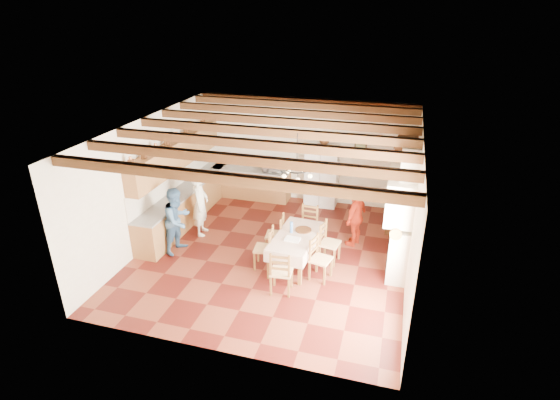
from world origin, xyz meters
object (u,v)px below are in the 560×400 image
object	(u,v)px
chair_end_far	(308,225)
chair_right_near	(321,259)
person_woman_red	(356,217)
person_woman_blue	(178,220)
chair_left_near	(264,248)
chair_end_near	(281,271)
chair_left_far	(275,234)
microwave	(272,166)
chair_right_far	(330,243)
refrigerator	(322,174)
hutch	(402,185)
person_man	(200,204)
dining_table	(296,239)

from	to	relation	value
chair_end_far	chair_right_near	bearing A→B (deg)	-62.06
chair_right_near	chair_end_far	distance (m)	1.50
chair_right_near	person_woman_red	xyz separation A→B (m)	(0.51, 1.65, 0.25)
person_woman_blue	chair_left_near	bearing A→B (deg)	-81.42
chair_left_near	chair_end_near	bearing A→B (deg)	32.65
person_woman_blue	person_woman_red	world-z (taller)	person_woman_blue
chair_left_far	microwave	distance (m)	3.08
chair_right_far	refrigerator	bearing A→B (deg)	23.56
chair_end_near	refrigerator	bearing A→B (deg)	-94.58
person_woman_blue	chair_left_far	bearing A→B (deg)	-64.47
chair_right_near	person_woman_blue	xyz separation A→B (m)	(-3.40, 0.23, 0.31)
chair_left_far	chair_right_near	bearing A→B (deg)	51.93
chair_end_far	person_woman_red	xyz separation A→B (m)	(1.10, 0.27, 0.25)
refrigerator	chair_left_near	bearing A→B (deg)	-98.54
hutch	chair_left_far	world-z (taller)	hutch
chair_right_far	person_woman_red	bearing A→B (deg)	-15.90
person_woman_blue	person_woman_red	distance (m)	4.15
refrigerator	chair_right_near	distance (m)	3.86
refrigerator	person_man	bearing A→B (deg)	-133.79
microwave	chair_right_near	bearing A→B (deg)	-77.92
microwave	person_man	bearing A→B (deg)	-132.53
chair_right_near	person_woman_red	bearing A→B (deg)	-3.84
hutch	dining_table	bearing A→B (deg)	-126.71
refrigerator	chair_right_near	bearing A→B (deg)	-79.03
chair_left_near	chair_right_far	xyz separation A→B (m)	(1.35, 0.61, 0.00)
refrigerator	person_man	xyz separation A→B (m)	(-2.54, -2.63, -0.09)
dining_table	chair_left_near	xyz separation A→B (m)	(-0.64, -0.31, -0.16)
refrigerator	chair_right_near	size ratio (longest dim) A/B	1.87
refrigerator	chair_end_near	bearing A→B (deg)	-89.12
dining_table	chair_left_far	bearing A→B (deg)	149.44
refrigerator	chair_end_near	size ratio (longest dim) A/B	1.87
dining_table	person_man	size ratio (longest dim) A/B	1.05
chair_right_far	person_man	distance (m)	3.37
chair_end_near	chair_left_near	bearing A→B (deg)	-56.54
person_man	hutch	bearing A→B (deg)	-80.97
chair_right_near	chair_end_near	distance (m)	0.94
person_man	person_woman_red	size ratio (longest dim) A/B	1.11
chair_left_near	person_man	size ratio (longest dim) A/B	0.59
chair_right_near	chair_end_near	bearing A→B (deg)	148.31
person_man	microwave	bearing A→B (deg)	-35.48
chair_right_far	person_woman_blue	xyz separation A→B (m)	(-3.46, -0.48, 0.31)
chair_end_near	microwave	bearing A→B (deg)	-76.14
chair_end_far	person_woman_blue	distance (m)	3.05
hutch	person_man	world-z (taller)	hutch
chair_left_near	chair_right_far	world-z (taller)	same
chair_left_far	chair_right_far	distance (m)	1.29
chair_right_near	chair_right_far	world-z (taller)	same
chair_right_far	person_woman_blue	distance (m)	3.51
chair_left_near	person_man	bearing A→B (deg)	-123.79
chair_left_far	person_woman_blue	xyz separation A→B (m)	(-2.17, -0.52, 0.31)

